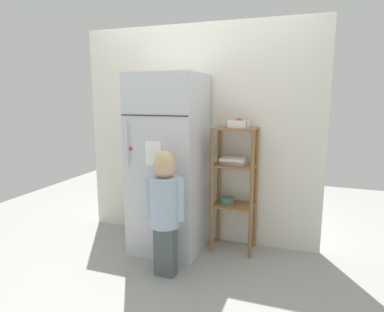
{
  "coord_description": "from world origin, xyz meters",
  "views": [
    {
      "loc": [
        1.07,
        -2.86,
        1.49
      ],
      "look_at": [
        0.06,
        0.02,
        0.94
      ],
      "focal_mm": 31.08,
      "sensor_mm": 36.0,
      "label": 1
    }
  ],
  "objects_px": {
    "refrigerator": "(169,164)",
    "pantry_shelf_unit": "(234,178)",
    "fruit_bin": "(239,124)",
    "child_standing": "(164,201)"
  },
  "relations": [
    {
      "from": "refrigerator",
      "to": "pantry_shelf_unit",
      "type": "distance_m",
      "value": 0.63
    },
    {
      "from": "refrigerator",
      "to": "fruit_bin",
      "type": "xyz_separation_m",
      "value": [
        0.64,
        0.18,
        0.39
      ]
    },
    {
      "from": "refrigerator",
      "to": "fruit_bin",
      "type": "relative_size",
      "value": 8.58
    },
    {
      "from": "pantry_shelf_unit",
      "to": "fruit_bin",
      "type": "xyz_separation_m",
      "value": [
        0.04,
        0.02,
        0.52
      ]
    },
    {
      "from": "refrigerator",
      "to": "fruit_bin",
      "type": "height_order",
      "value": "refrigerator"
    },
    {
      "from": "refrigerator",
      "to": "pantry_shelf_unit",
      "type": "relative_size",
      "value": 1.41
    },
    {
      "from": "child_standing",
      "to": "pantry_shelf_unit",
      "type": "height_order",
      "value": "pantry_shelf_unit"
    },
    {
      "from": "refrigerator",
      "to": "pantry_shelf_unit",
      "type": "xyz_separation_m",
      "value": [
        0.6,
        0.17,
        -0.12
      ]
    },
    {
      "from": "child_standing",
      "to": "fruit_bin",
      "type": "distance_m",
      "value": 1.02
    },
    {
      "from": "child_standing",
      "to": "pantry_shelf_unit",
      "type": "relative_size",
      "value": 0.88
    }
  ]
}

